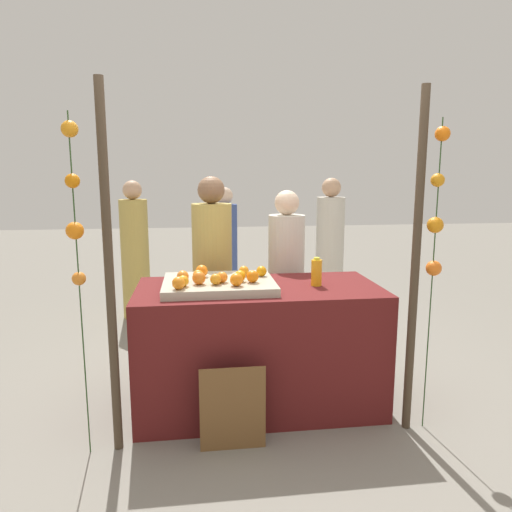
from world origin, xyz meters
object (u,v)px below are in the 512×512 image
object	(u,v)px
orange_0	(236,280)
vendor_right	(286,286)
vendor_left	(213,282)
orange_1	(183,281)
juice_bottle	(316,272)
chalkboard_sign	(233,409)
stall_counter	(259,346)

from	to	relation	value
orange_0	vendor_right	world-z (taller)	vendor_right
orange_0	vendor_left	distance (m)	0.95
orange_1	vendor_right	distance (m)	1.27
juice_bottle	vendor_right	distance (m)	0.77
chalkboard_sign	orange_1	bearing A→B (deg)	127.54
chalkboard_sign	vendor_left	size ratio (longest dim) A/B	0.33
orange_0	chalkboard_sign	xyz separation A→B (m)	(-0.06, -0.36, -0.75)
stall_counter	vendor_right	world-z (taller)	vendor_right
stall_counter	vendor_right	xyz separation A→B (m)	(0.34, 0.69, 0.28)
stall_counter	orange_0	distance (m)	0.63
juice_bottle	vendor_left	world-z (taller)	vendor_left
chalkboard_sign	vendor_right	size ratio (longest dim) A/B	0.35
vendor_right	juice_bottle	bearing A→B (deg)	-83.22
orange_0	juice_bottle	distance (m)	0.63
stall_counter	orange_1	size ratio (longest dim) A/B	22.81
stall_counter	vendor_right	size ratio (longest dim) A/B	1.12
stall_counter	vendor_left	xyz separation A→B (m)	(-0.31, 0.70, 0.34)
orange_1	juice_bottle	world-z (taller)	juice_bottle
orange_0	vendor_left	bearing A→B (deg)	98.05
chalkboard_sign	vendor_right	bearing A→B (deg)	65.29
chalkboard_sign	vendor_left	world-z (taller)	vendor_left
orange_0	orange_1	world-z (taller)	orange_0
chalkboard_sign	juice_bottle	bearing A→B (deg)	39.40
orange_0	orange_1	distance (m)	0.36
orange_1	stall_counter	bearing A→B (deg)	18.67
juice_bottle	vendor_right	size ratio (longest dim) A/B	0.13
chalkboard_sign	stall_counter	bearing A→B (deg)	67.07
juice_bottle	vendor_right	xyz separation A→B (m)	(-0.09, 0.72, -0.28)
stall_counter	vendor_left	distance (m)	0.84
stall_counter	juice_bottle	xyz separation A→B (m)	(0.42, -0.02, 0.56)
vendor_right	chalkboard_sign	bearing A→B (deg)	-114.71
juice_bottle	vendor_right	bearing A→B (deg)	96.78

